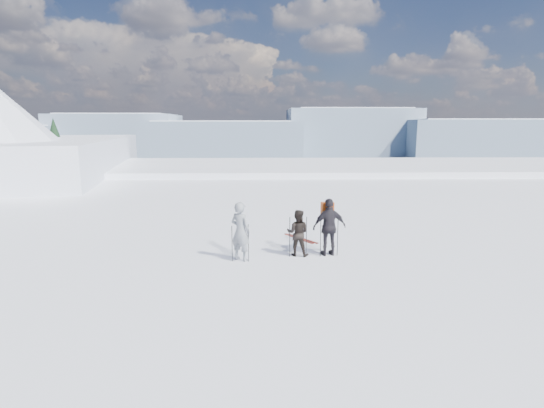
{
  "coord_description": "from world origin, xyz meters",
  "views": [
    {
      "loc": [
        -2.63,
        -11.32,
        4.19
      ],
      "look_at": [
        -2.21,
        3.0,
        1.53
      ],
      "focal_mm": 28.0,
      "sensor_mm": 36.0,
      "label": 1
    }
  ],
  "objects": [
    {
      "name": "ski_poles",
      "position": [
        -1.63,
        1.76,
        0.63
      ],
      "size": [
        3.42,
        0.59,
        1.32
      ],
      "color": "black",
      "rests_on": "ground"
    },
    {
      "name": "near_ridge",
      "position": [
        -26.68,
        29.33,
        -3.5
      ],
      "size": [
        31.37,
        35.68,
        25.62
      ],
      "color": "white",
      "rests_on": "ground"
    },
    {
      "name": "lake_basin",
      "position": [
        0.0,
        30.0,
        -6.5
      ],
      "size": [
        820.0,
        820.0,
        71.62
      ],
      "color": "white",
      "rests_on": "ground"
    },
    {
      "name": "skier_grey",
      "position": [
        -3.24,
        1.55,
        0.94
      ],
      "size": [
        0.82,
        0.75,
        1.87
      ],
      "primitive_type": "imported",
      "rotation": [
        0.0,
        0.0,
        2.55
      ],
      "color": "gray",
      "rests_on": "ground"
    },
    {
      "name": "skier_dark",
      "position": [
        -1.4,
        2.0,
        0.76
      ],
      "size": [
        0.86,
        0.74,
        1.52
      ],
      "primitive_type": "imported",
      "rotation": [
        0.0,
        0.0,
        2.89
      ],
      "color": "black",
      "rests_on": "ground"
    },
    {
      "name": "skis_loose",
      "position": [
        -1.12,
        4.04,
        0.01
      ],
      "size": [
        1.17,
        1.48,
        0.03
      ],
      "color": "black",
      "rests_on": "ground"
    },
    {
      "name": "far_mountain_range",
      "position": [
        29.6,
        454.78,
        -7.19
      ],
      "size": [
        770.0,
        110.0,
        53.0
      ],
      "color": "slate",
      "rests_on": "ground"
    },
    {
      "name": "backpack",
      "position": [
        -0.42,
        2.25,
        2.16
      ],
      "size": [
        0.43,
        0.29,
        0.55
      ],
      "primitive_type": "cube",
      "rotation": [
        0.0,
        0.0,
        3.3
      ],
      "color": "#C34912",
      "rests_on": "skier_pack"
    },
    {
      "name": "skier_pack",
      "position": [
        -0.38,
        2.0,
        0.94
      ],
      "size": [
        1.16,
        0.63,
        1.88
      ],
      "primitive_type": "imported",
      "rotation": [
        0.0,
        0.0,
        3.3
      ],
      "color": "black",
      "rests_on": "ground"
    }
  ]
}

